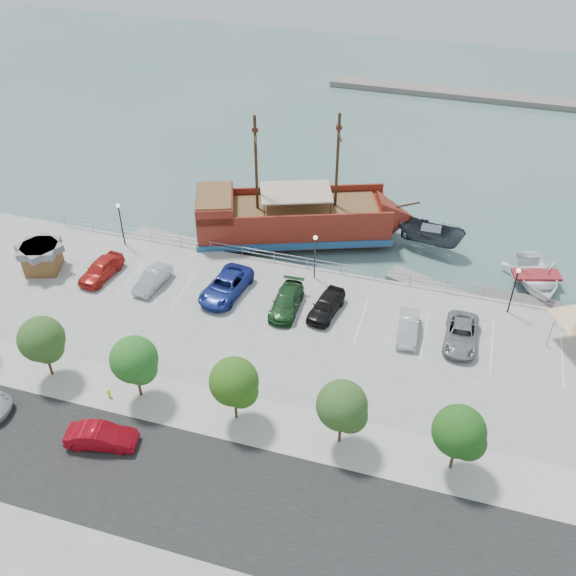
# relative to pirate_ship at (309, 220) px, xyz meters

# --- Properties ---
(ground) EXTENTS (160.00, 160.00, 0.00)m
(ground) POSITION_rel_pirate_ship_xyz_m (2.37, -13.62, -2.20)
(ground) COLOR #43645F
(street) EXTENTS (100.00, 8.00, 0.04)m
(street) POSITION_rel_pirate_ship_xyz_m (2.37, -29.62, -1.19)
(street) COLOR black
(street) RESTS_ON land_slab
(sidewalk) EXTENTS (100.00, 4.00, 0.05)m
(sidewalk) POSITION_rel_pirate_ship_xyz_m (2.37, -23.62, -1.19)
(sidewalk) COLOR #A8A797
(sidewalk) RESTS_ON land_slab
(seawall_railing) EXTENTS (50.00, 0.06, 1.00)m
(seawall_railing) POSITION_rel_pirate_ship_xyz_m (2.37, -5.82, -0.67)
(seawall_railing) COLOR gray
(seawall_railing) RESTS_ON land_slab
(far_shore) EXTENTS (40.00, 3.00, 0.80)m
(far_shore) POSITION_rel_pirate_ship_xyz_m (12.37, 41.38, -1.80)
(far_shore) COLOR slate
(far_shore) RESTS_ON ground
(pirate_ship) EXTENTS (21.15, 12.35, 13.15)m
(pirate_ship) POSITION_rel_pirate_ship_xyz_m (0.00, 0.00, 0.00)
(pirate_ship) COLOR maroon
(pirate_ship) RESTS_ON ground
(patrol_boat) EXTENTS (6.83, 3.83, 2.50)m
(patrol_boat) POSITION_rel_pirate_ship_xyz_m (11.14, 1.72, -0.95)
(patrol_boat) COLOR #383E44
(patrol_boat) RESTS_ON ground
(speedboat) EXTENTS (6.62, 7.98, 1.43)m
(speedboat) POSITION_rel_pirate_ship_xyz_m (20.63, -1.35, -1.49)
(speedboat) COLOR white
(speedboat) RESTS_ON ground
(dock_west) EXTENTS (7.94, 3.06, 0.44)m
(dock_west) POSITION_rel_pirate_ship_xyz_m (-12.37, -4.42, -1.98)
(dock_west) COLOR gray
(dock_west) RESTS_ON ground
(dock_mid) EXTENTS (7.27, 4.16, 0.40)m
(dock_mid) POSITION_rel_pirate_ship_xyz_m (11.73, -4.42, -2.00)
(dock_mid) COLOR gray
(dock_mid) RESTS_ON ground
(dock_east) EXTENTS (6.91, 2.34, 0.39)m
(dock_east) POSITION_rel_pirate_ship_xyz_m (19.22, -4.42, -2.01)
(dock_east) COLOR #686059
(dock_east) RESTS_ON ground
(shed) EXTENTS (3.80, 3.80, 2.49)m
(shed) POSITION_rel_pirate_ship_xyz_m (-20.45, -12.61, 0.13)
(shed) COLOR brown
(shed) RESTS_ON land_slab
(street_sedan) EXTENTS (4.71, 2.44, 1.48)m
(street_sedan) POSITION_rel_pirate_ship_xyz_m (-6.01, -28.13, -0.46)
(street_sedan) COLOR #A10915
(street_sedan) RESTS_ON street
(fire_hydrant) EXTENTS (0.24, 0.24, 0.69)m
(fire_hydrant) POSITION_rel_pirate_ship_xyz_m (-7.59, -24.42, -0.83)
(fire_hydrant) COLOR yellow
(fire_hydrant) RESTS_ON sidewalk
(lamp_post_left) EXTENTS (0.36, 0.36, 4.28)m
(lamp_post_left) POSITION_rel_pirate_ship_xyz_m (-15.63, -7.12, 1.74)
(lamp_post_left) COLOR black
(lamp_post_left) RESTS_ON land_slab
(lamp_post_mid) EXTENTS (0.36, 0.36, 4.28)m
(lamp_post_mid) POSITION_rel_pirate_ship_xyz_m (2.37, -7.12, 1.74)
(lamp_post_mid) COLOR black
(lamp_post_mid) RESTS_ON land_slab
(lamp_post_right) EXTENTS (0.36, 0.36, 4.28)m
(lamp_post_right) POSITION_rel_pirate_ship_xyz_m (18.37, -7.12, 1.74)
(lamp_post_right) COLOR black
(lamp_post_right) RESTS_ON land_slab
(tree_b) EXTENTS (3.30, 3.20, 5.00)m
(tree_b) POSITION_rel_pirate_ship_xyz_m (-12.48, -23.69, 2.10)
(tree_b) COLOR #473321
(tree_b) RESTS_ON sidewalk
(tree_c) EXTENTS (3.30, 3.20, 5.00)m
(tree_c) POSITION_rel_pirate_ship_xyz_m (-5.48, -23.69, 2.10)
(tree_c) COLOR #473321
(tree_c) RESTS_ON sidewalk
(tree_d) EXTENTS (3.30, 3.20, 5.00)m
(tree_d) POSITION_rel_pirate_ship_xyz_m (1.52, -23.69, 2.10)
(tree_d) COLOR #473321
(tree_d) RESTS_ON sidewalk
(tree_e) EXTENTS (3.30, 3.20, 5.00)m
(tree_e) POSITION_rel_pirate_ship_xyz_m (8.52, -23.69, 2.10)
(tree_e) COLOR #473321
(tree_e) RESTS_ON sidewalk
(tree_f) EXTENTS (3.30, 3.20, 5.00)m
(tree_f) POSITION_rel_pirate_ship_xyz_m (15.52, -23.69, 2.10)
(tree_f) COLOR #473321
(tree_f) RESTS_ON sidewalk
(parked_car_a) EXTENTS (2.49, 4.93, 1.61)m
(parked_car_a) POSITION_rel_pirate_ship_xyz_m (-15.11, -12.13, -0.40)
(parked_car_a) COLOR red
(parked_car_a) RESTS_ON land_slab
(parked_car_b) EXTENTS (1.95, 4.36, 1.39)m
(parked_car_b) POSITION_rel_pirate_ship_xyz_m (-10.34, -12.06, -0.51)
(parked_car_b) COLOR #A5ACB4
(parked_car_b) RESTS_ON land_slab
(parked_car_c) EXTENTS (3.45, 6.14, 1.62)m
(parked_car_c) POSITION_rel_pirate_ship_xyz_m (-4.05, -11.35, -0.39)
(parked_car_c) COLOR navy
(parked_car_c) RESTS_ON land_slab
(parked_car_d) EXTENTS (2.23, 5.15, 1.47)m
(parked_car_d) POSITION_rel_pirate_ship_xyz_m (1.31, -11.78, -0.46)
(parked_car_d) COLOR #1C4420
(parked_car_d) RESTS_ON land_slab
(parked_car_e) EXTENTS (2.59, 4.84, 1.57)m
(parked_car_e) POSITION_rel_pirate_ship_xyz_m (4.46, -11.37, -0.42)
(parked_car_e) COLOR black
(parked_car_e) RESTS_ON land_slab
(parked_car_f) EXTENTS (1.83, 4.36, 1.40)m
(parked_car_f) POSITION_rel_pirate_ship_xyz_m (11.04, -12.10, -0.50)
(parked_car_f) COLOR silver
(parked_car_f) RESTS_ON land_slab
(parked_car_g) EXTENTS (2.39, 5.17, 1.44)m
(parked_car_g) POSITION_rel_pirate_ship_xyz_m (14.99, -11.79, -0.48)
(parked_car_g) COLOR gray
(parked_car_g) RESTS_ON land_slab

